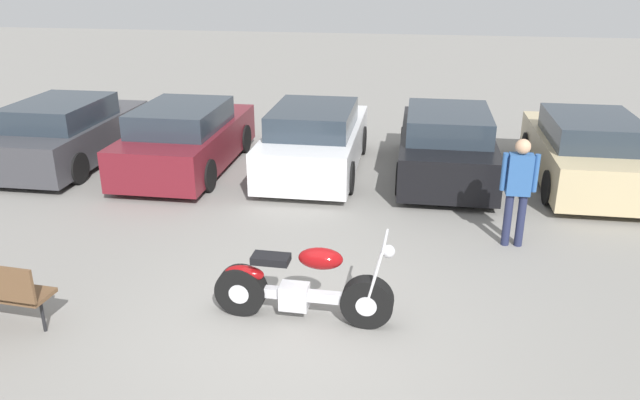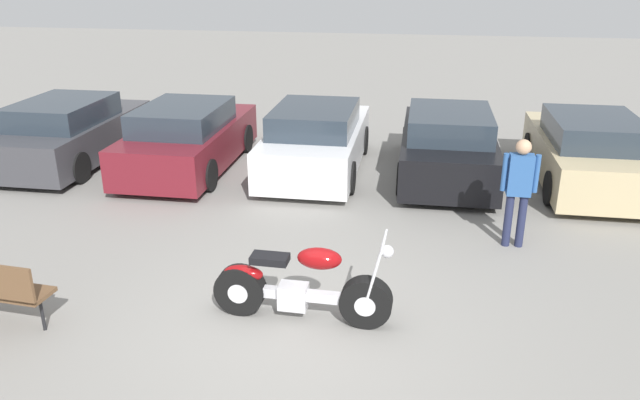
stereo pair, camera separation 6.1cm
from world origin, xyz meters
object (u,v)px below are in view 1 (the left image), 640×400
object	(u,v)px
parked_car_black	(446,145)
parked_car_champagne	(586,152)
parked_car_white	(315,140)
person_standing	(518,184)
parked_car_maroon	(186,139)
motorcycle	(301,288)
parked_car_dark_grey	(68,133)

from	to	relation	value
parked_car_black	parked_car_champagne	distance (m)	2.57
parked_car_white	parked_car_black	size ratio (longest dim) A/B	1.00
parked_car_champagne	person_standing	world-z (taller)	person_standing
person_standing	parked_car_maroon	bearing A→B (deg)	155.75
motorcycle	parked_car_dark_grey	xyz separation A→B (m)	(-5.87, 5.24, 0.22)
parked_car_dark_grey	parked_car_black	bearing A→B (deg)	2.50
parked_car_black	parked_car_champagne	size ratio (longest dim) A/B	1.00
parked_car_champagne	parked_car_white	bearing A→B (deg)	-179.79
motorcycle	parked_car_dark_grey	size ratio (longest dim) A/B	0.53
parked_car_white	parked_car_champagne	size ratio (longest dim) A/B	1.00
parked_car_maroon	motorcycle	bearing A→B (deg)	-57.65
person_standing	parked_car_white	bearing A→B (deg)	139.18
parked_car_champagne	person_standing	distance (m)	3.47
parked_car_maroon	parked_car_black	size ratio (longest dim) A/B	1.00
parked_car_white	parked_car_champagne	world-z (taller)	same
parked_car_dark_grey	parked_car_maroon	xyz separation A→B (m)	(2.57, -0.02, 0.00)
parked_car_maroon	parked_car_white	world-z (taller)	same
parked_car_maroon	parked_car_black	xyz separation A→B (m)	(5.14, 0.36, 0.00)
parked_car_dark_grey	parked_car_black	size ratio (longest dim) A/B	1.00
parked_car_dark_grey	parked_car_white	size ratio (longest dim) A/B	1.00
motorcycle	person_standing	distance (m)	3.75
parked_car_black	parked_car_dark_grey	bearing A→B (deg)	-177.50
parked_car_dark_grey	parked_car_white	world-z (taller)	same
parked_car_champagne	person_standing	bearing A→B (deg)	-118.79
parked_car_maroon	parked_car_white	size ratio (longest dim) A/B	1.00
person_standing	parked_car_champagne	bearing A→B (deg)	61.21
parked_car_maroon	parked_car_champagne	world-z (taller)	same
motorcycle	parked_car_white	bearing A→B (deg)	97.59
motorcycle	parked_car_white	size ratio (longest dim) A/B	0.53
motorcycle	parked_car_champagne	world-z (taller)	parked_car_champagne
motorcycle	parked_car_black	bearing A→B (deg)	71.75
motorcycle	person_standing	world-z (taller)	person_standing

